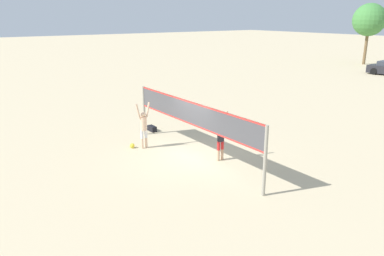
{
  "coord_description": "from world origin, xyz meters",
  "views": [
    {
      "loc": [
        11.6,
        -8.23,
        5.6
      ],
      "look_at": [
        0.0,
        0.0,
        1.3
      ],
      "focal_mm": 35.0,
      "sensor_mm": 36.0,
      "label": 1
    }
  ],
  "objects": [
    {
      "name": "ground_plane",
      "position": [
        0.0,
        0.0,
        0.0
      ],
      "size": [
        200.0,
        200.0,
        0.0
      ],
      "primitive_type": "plane",
      "color": "beige"
    },
    {
      "name": "volleyball_net",
      "position": [
        0.0,
        0.0,
        1.71
      ],
      "size": [
        8.08,
        0.12,
        2.37
      ],
      "color": "gray",
      "rests_on": "ground_plane"
    },
    {
      "name": "player_spiker",
      "position": [
        -2.27,
        -0.96,
        1.06
      ],
      "size": [
        0.28,
        0.69,
        2.03
      ],
      "rotation": [
        0.0,
        0.0,
        1.57
      ],
      "color": "beige",
      "rests_on": "ground_plane"
    },
    {
      "name": "player_blocker",
      "position": [
        0.79,
        0.83,
        1.05
      ],
      "size": [
        0.28,
        0.69,
        2.0
      ],
      "rotation": [
        0.0,
        0.0,
        -1.57
      ],
      "color": "tan",
      "rests_on": "ground_plane"
    },
    {
      "name": "volleyball",
      "position": [
        -2.56,
        -1.41,
        0.11
      ],
      "size": [
        0.22,
        0.22,
        0.22
      ],
      "color": "yellow",
      "rests_on": "ground_plane"
    },
    {
      "name": "gear_bag",
      "position": [
        -4.26,
        0.55,
        0.13
      ],
      "size": [
        0.55,
        0.26,
        0.26
      ],
      "color": "black",
      "rests_on": "ground_plane"
    },
    {
      "name": "tree_left_cluster",
      "position": [
        -13.13,
        34.41,
        5.08
      ],
      "size": [
        3.71,
        3.71,
        6.96
      ],
      "color": "brown",
      "rests_on": "ground_plane"
    }
  ]
}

